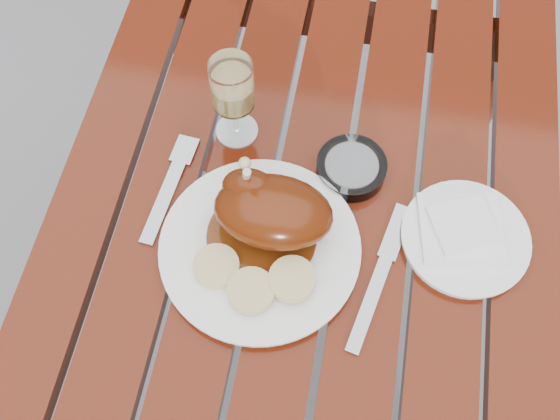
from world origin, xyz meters
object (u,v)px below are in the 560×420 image
object	(u,v)px
wine_glass	(234,101)
side_plate	(465,238)
dinner_plate	(260,249)
ashtray	(351,168)
table	(293,319)

from	to	relation	value
wine_glass	side_plate	distance (m)	0.42
wine_glass	side_plate	xyz separation A→B (m)	(0.39, -0.14, -0.08)
dinner_plate	wine_glass	xyz separation A→B (m)	(-0.08, 0.21, 0.07)
dinner_plate	side_plate	size ratio (longest dim) A/B	1.55
dinner_plate	side_plate	distance (m)	0.31
wine_glass	ashtray	size ratio (longest dim) A/B	1.48
table	ashtray	bearing A→B (deg)	66.32
side_plate	wine_glass	bearing A→B (deg)	160.65
table	wine_glass	xyz separation A→B (m)	(-0.14, 0.19, 0.46)
dinner_plate	wine_glass	bearing A→B (deg)	111.15
dinner_plate	ashtray	bearing A→B (deg)	54.10
wine_glass	side_plate	bearing A→B (deg)	-19.35
wine_glass	side_plate	world-z (taller)	wine_glass
table	wine_glass	size ratio (longest dim) A/B	7.17
table	side_plate	bearing A→B (deg)	12.40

